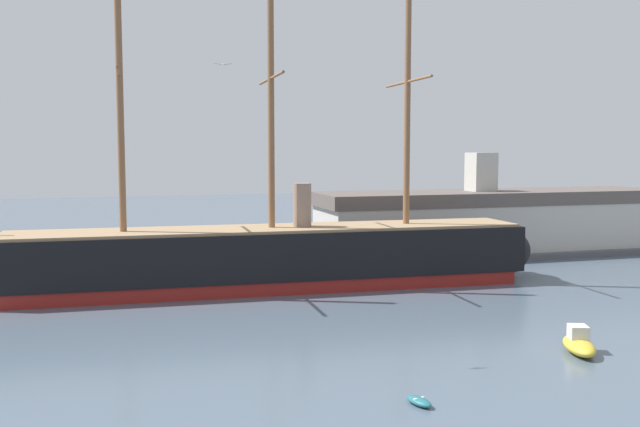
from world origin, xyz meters
The scene contains 6 objects.
tall_ship centered at (0.07, 52.89, 3.30)m, with size 63.00×13.74×30.29m.
dinghy_near_centre centered at (0.55, 18.61, 0.22)m, with size 1.29×2.03×0.44m.
motorboat_mid_right centered at (15.41, 24.61, 0.66)m, with size 3.33×4.87×1.89m.
dinghy_distant_centre centered at (3.82, 62.76, 0.21)m, with size 1.91×1.15×0.42m.
dockside_warehouse_right centered at (33.36, 67.18, 4.27)m, with size 51.26×12.82×13.60m.
seagull_in_flight centered at (-8.24, 30.39, 19.63)m, with size 1.14×0.41×0.13m.
Camera 1 is at (-15.68, -16.25, 14.19)m, focal length 39.78 mm.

